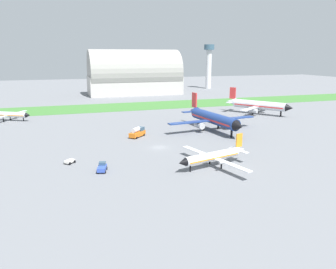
% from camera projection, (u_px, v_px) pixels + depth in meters
% --- Properties ---
extents(ground_plane, '(600.00, 600.00, 0.00)m').
position_uv_depth(ground_plane, '(159.00, 148.00, 93.97)').
color(ground_plane, slate).
extents(grass_taxiway_strip, '(360.00, 28.00, 0.08)m').
position_uv_depth(grass_taxiway_strip, '(115.00, 107.00, 167.50)').
color(grass_taxiway_strip, '#3D7533').
rests_on(grass_taxiway_strip, ground_plane).
extents(airplane_parked_jet_far, '(27.54, 27.65, 11.23)m').
position_uv_depth(airplane_parked_jet_far, '(258.00, 105.00, 146.99)').
color(airplane_parked_jet_far, silver).
rests_on(airplane_parked_jet_far, ground_plane).
extents(airplane_midfield_jet, '(33.74, 33.18, 11.93)m').
position_uv_depth(airplane_midfield_jet, '(213.00, 118.00, 114.38)').
color(airplane_midfield_jet, navy).
rests_on(airplane_midfield_jet, ground_plane).
extents(airplane_foreground_turboprop, '(19.78, 22.94, 6.99)m').
position_uv_depth(airplane_foreground_turboprop, '(214.00, 156.00, 77.32)').
color(airplane_foreground_turboprop, white).
rests_on(airplane_foreground_turboprop, ground_plane).
extents(airplane_taxiing_turboprop, '(18.53, 21.26, 7.05)m').
position_uv_depth(airplane_taxiing_turboprop, '(8.00, 114.00, 132.26)').
color(airplane_taxiing_turboprop, silver).
rests_on(airplane_taxiing_turboprop, ground_plane).
extents(pushback_tug_near_gate, '(2.82, 3.94, 1.95)m').
position_uv_depth(pushback_tug_near_gate, '(102.00, 167.00, 74.47)').
color(pushback_tug_near_gate, '#334FB2').
rests_on(pushback_tug_near_gate, ground_plane).
extents(fuel_truck_midfield, '(6.28, 6.31, 3.29)m').
position_uv_depth(fuel_truck_midfield, '(137.00, 132.00, 105.92)').
color(fuel_truck_midfield, orange).
rests_on(fuel_truck_midfield, ground_plane).
extents(baggage_cart_by_runway, '(2.90, 2.94, 0.90)m').
position_uv_depth(baggage_cart_by_runway, '(70.00, 161.00, 79.91)').
color(baggage_cart_by_runway, white).
rests_on(baggage_cart_by_runway, ground_plane).
extents(hangar_distant, '(61.03, 29.48, 29.61)m').
position_uv_depth(hangar_distant, '(134.00, 76.00, 221.87)').
color(hangar_distant, '#BCB7B2').
rests_on(hangar_distant, ground_plane).
extents(control_tower, '(8.00, 8.00, 34.07)m').
position_uv_depth(control_tower, '(209.00, 63.00, 259.09)').
color(control_tower, silver).
rests_on(control_tower, ground_plane).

